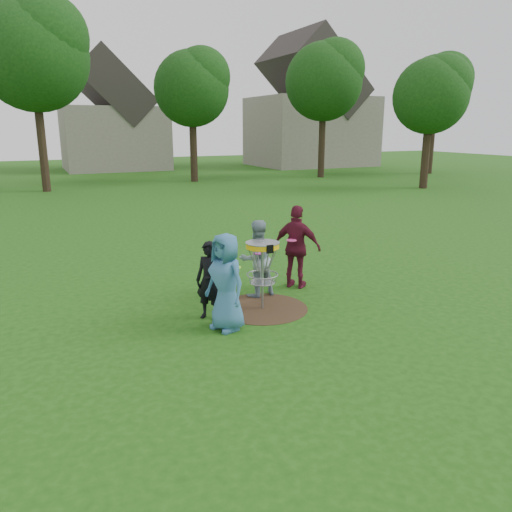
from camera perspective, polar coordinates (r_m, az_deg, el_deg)
name	(u,v)px	position (r m, az deg, el deg)	size (l,w,h in m)	color
ground	(262,308)	(9.93, 0.73, -5.99)	(100.00, 100.00, 0.00)	#19470F
dirt_patch	(262,308)	(9.93, 0.73, -5.97)	(1.80, 1.80, 0.01)	#47331E
player_blue	(226,282)	(8.69, -3.47, -2.99)	(0.85, 0.55, 1.74)	teal
player_black	(210,281)	(9.23, -5.33, -2.83)	(0.54, 0.35, 1.48)	black
player_grey	(257,258)	(10.42, 0.09, -0.28)	(0.79, 0.62, 1.63)	#7F98A4
player_maroon	(297,247)	(10.99, 4.69, 1.02)	(1.08, 0.45, 1.84)	maroon
disc_on_grass	(228,317)	(9.49, -3.17, -6.95)	(0.22, 0.22, 0.02)	white
disc_golf_basket	(262,259)	(9.62, 0.75, -0.30)	(0.66, 0.67, 1.38)	#9EA0A5
held_discs	(254,257)	(9.72, -0.25, -0.10)	(2.09, 1.47, 0.24)	#93FE1C
tree_row	(105,74)	(29.53, -16.89, 19.30)	(51.20, 17.42, 9.90)	#38281C
house_row	(140,118)	(42.39, -13.17, 15.13)	(44.50, 10.65, 11.62)	gray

